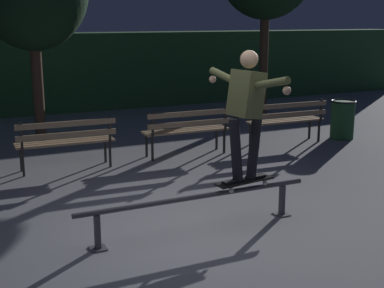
{
  "coord_description": "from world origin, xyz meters",
  "views": [
    {
      "loc": [
        -2.64,
        -5.43,
        2.45
      ],
      "look_at": [
        0.32,
        0.7,
        0.85
      ],
      "focal_mm": 50.28,
      "sensor_mm": 36.0,
      "label": 1
    }
  ],
  "objects_px": {
    "skateboarder": "(246,105)",
    "trash_can": "(343,119)",
    "grind_rail": "(197,202)",
    "park_bench_right_center": "(188,127)",
    "park_bench_rightmost": "(288,117)",
    "park_bench_left_center": "(66,139)",
    "skateboard": "(244,181)"
  },
  "relations": [
    {
      "from": "grind_rail",
      "to": "skateboard",
      "type": "distance_m",
      "value": 0.66
    },
    {
      "from": "skateboarder",
      "to": "park_bench_right_center",
      "type": "bearing_deg",
      "value": 76.67
    },
    {
      "from": "trash_can",
      "to": "skateboard",
      "type": "bearing_deg",
      "value": -143.52
    },
    {
      "from": "grind_rail",
      "to": "trash_can",
      "type": "height_order",
      "value": "trash_can"
    },
    {
      "from": "skateboard",
      "to": "park_bench_left_center",
      "type": "bearing_deg",
      "value": 113.61
    },
    {
      "from": "park_bench_left_center",
      "to": "trash_can",
      "type": "height_order",
      "value": "park_bench_left_center"
    },
    {
      "from": "skateboarder",
      "to": "park_bench_right_center",
      "type": "distance_m",
      "value": 3.46
    },
    {
      "from": "park_bench_left_center",
      "to": "trash_can",
      "type": "bearing_deg",
      "value": -0.81
    },
    {
      "from": "park_bench_rightmost",
      "to": "trash_can",
      "type": "bearing_deg",
      "value": -3.48
    },
    {
      "from": "skateboarder",
      "to": "trash_can",
      "type": "relative_size",
      "value": 1.95
    },
    {
      "from": "park_bench_rightmost",
      "to": "park_bench_left_center",
      "type": "bearing_deg",
      "value": 180.0
    },
    {
      "from": "trash_can",
      "to": "skateboarder",
      "type": "bearing_deg",
      "value": -143.51
    },
    {
      "from": "park_bench_right_center",
      "to": "trash_can",
      "type": "xyz_separation_m",
      "value": [
        3.51,
        -0.08,
        -0.12
      ]
    },
    {
      "from": "grind_rail",
      "to": "skateboarder",
      "type": "height_order",
      "value": "skateboarder"
    },
    {
      "from": "trash_can",
      "to": "park_bench_left_center",
      "type": "bearing_deg",
      "value": 179.19
    },
    {
      "from": "skateboard",
      "to": "park_bench_left_center",
      "type": "xyz_separation_m",
      "value": [
        -1.42,
        3.25,
        0.01
      ]
    },
    {
      "from": "park_bench_right_center",
      "to": "skateboard",
      "type": "bearing_deg",
      "value": -103.37
    },
    {
      "from": "grind_rail",
      "to": "skateboarder",
      "type": "bearing_deg",
      "value": 0.04
    },
    {
      "from": "skateboarder",
      "to": "park_bench_right_center",
      "type": "height_order",
      "value": "skateboarder"
    },
    {
      "from": "skateboard",
      "to": "park_bench_right_center",
      "type": "relative_size",
      "value": 0.5
    },
    {
      "from": "grind_rail",
      "to": "trash_can",
      "type": "bearing_deg",
      "value": 32.77
    },
    {
      "from": "grind_rail",
      "to": "skateboarder",
      "type": "distance_m",
      "value": 1.28
    },
    {
      "from": "skateboarder",
      "to": "trash_can",
      "type": "bearing_deg",
      "value": 36.49
    },
    {
      "from": "skateboarder",
      "to": "park_bench_left_center",
      "type": "bearing_deg",
      "value": 113.65
    },
    {
      "from": "park_bench_right_center",
      "to": "trash_can",
      "type": "bearing_deg",
      "value": -1.31
    },
    {
      "from": "skateboarder",
      "to": "trash_can",
      "type": "xyz_separation_m",
      "value": [
        4.28,
        3.17,
        -1.05
      ]
    },
    {
      "from": "grind_rail",
      "to": "park_bench_right_center",
      "type": "height_order",
      "value": "park_bench_right_center"
    },
    {
      "from": "skateboarder",
      "to": "trash_can",
      "type": "height_order",
      "value": "skateboarder"
    },
    {
      "from": "skateboard",
      "to": "trash_can",
      "type": "height_order",
      "value": "trash_can"
    },
    {
      "from": "grind_rail",
      "to": "trash_can",
      "type": "distance_m",
      "value": 5.85
    },
    {
      "from": "park_bench_left_center",
      "to": "trash_can",
      "type": "relative_size",
      "value": 2.02
    },
    {
      "from": "skateboarder",
      "to": "trash_can",
      "type": "distance_m",
      "value": 5.43
    }
  ]
}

